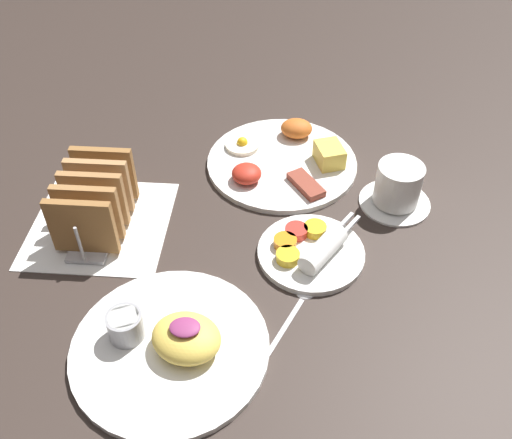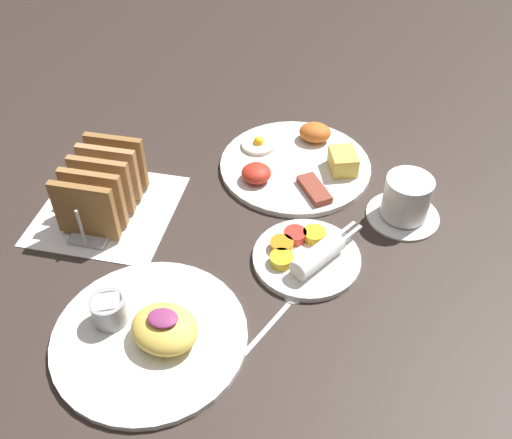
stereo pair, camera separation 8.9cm
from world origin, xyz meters
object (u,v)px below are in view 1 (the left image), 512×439
at_px(plate_foreground, 170,343).
at_px(coffee_cup, 398,187).
at_px(toast_rack, 95,201).
at_px(plate_breakfast, 284,159).
at_px(plate_condiments, 311,250).

distance_m(plate_foreground, coffee_cup, 0.45).
xyz_separation_m(toast_rack, coffee_cup, (0.48, 0.09, -0.02)).
relative_size(plate_breakfast, coffee_cup, 2.27).
distance_m(plate_foreground, toast_rack, 0.28).
bearing_deg(plate_breakfast, plate_foreground, -108.04).
bearing_deg(coffee_cup, toast_rack, -169.74).
height_order(plate_breakfast, toast_rack, toast_rack).
xyz_separation_m(plate_foreground, coffee_cup, (0.33, 0.32, 0.02)).
relative_size(plate_foreground, coffee_cup, 2.19).
bearing_deg(coffee_cup, plate_breakfast, 153.64).
xyz_separation_m(plate_condiments, plate_foreground, (-0.18, -0.19, 0.00)).
bearing_deg(plate_condiments, toast_rack, 172.82).
xyz_separation_m(plate_breakfast, coffee_cup, (0.19, -0.09, 0.03)).
height_order(plate_condiments, toast_rack, toast_rack).
bearing_deg(toast_rack, plate_foreground, -55.32).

